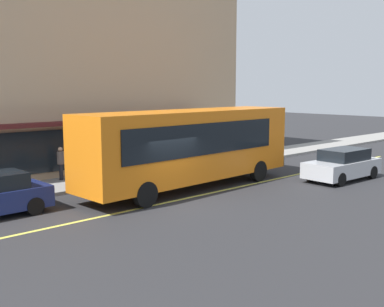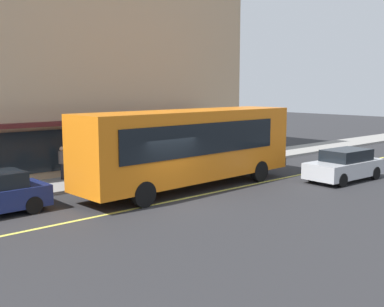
% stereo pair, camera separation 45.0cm
% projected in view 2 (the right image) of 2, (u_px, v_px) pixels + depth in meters
% --- Properties ---
extents(ground, '(120.00, 120.00, 0.00)m').
position_uv_depth(ground, '(171.00, 201.00, 18.31)').
color(ground, '#28282B').
extents(sidewalk, '(80.00, 2.93, 0.15)m').
position_uv_depth(sidewalk, '(101.00, 179.00, 22.32)').
color(sidewalk, gray).
rests_on(sidewalk, ground).
extents(lane_centre_stripe, '(36.00, 0.16, 0.01)m').
position_uv_depth(lane_centre_stripe, '(171.00, 201.00, 18.31)').
color(lane_centre_stripe, '#D8D14C').
rests_on(lane_centre_stripe, ground).
extents(storefront_building, '(24.18, 10.13, 14.42)m').
position_uv_depth(storefront_building, '(28.00, 38.00, 25.47)').
color(storefront_building, tan).
rests_on(storefront_building, ground).
extents(bus, '(11.22, 2.98, 3.50)m').
position_uv_depth(bus, '(191.00, 145.00, 20.40)').
color(bus, orange).
rests_on(bus, ground).
extents(car_silver, '(4.38, 2.01, 1.52)m').
position_uv_depth(car_silver, '(345.00, 165.00, 22.38)').
color(car_silver, '#B7BABF').
rests_on(car_silver, ground).
extents(pedestrian_at_corner, '(0.34, 0.34, 1.55)m').
position_uv_depth(pedestrian_at_corner, '(238.00, 141.00, 29.80)').
color(pedestrian_at_corner, black).
rests_on(pedestrian_at_corner, sidewalk).
extents(pedestrian_mid_block, '(0.34, 0.34, 1.58)m').
position_uv_depth(pedestrian_mid_block, '(62.00, 160.00, 21.84)').
color(pedestrian_mid_block, black).
rests_on(pedestrian_mid_block, sidewalk).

